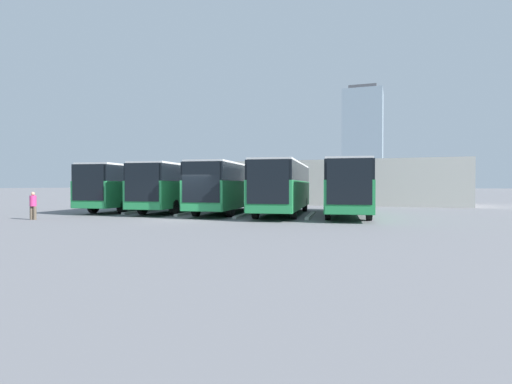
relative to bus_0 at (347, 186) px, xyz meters
name	(u,v)px	position (x,y,z in m)	size (l,w,h in m)	color
ground_plane	(186,220)	(8.03, 6.14, -1.87)	(600.00, 600.00, 0.00)	slate
bus_0	(347,186)	(0.00, 0.00, 0.00)	(3.92, 11.65, 3.36)	#238447
curb_divider_0	(310,215)	(2.01, 1.69, -1.80)	(0.24, 5.23, 0.15)	#B2B2AD
bus_1	(283,186)	(4.02, 0.59, 0.00)	(3.92, 11.65, 3.36)	#238447
curb_divider_1	(245,215)	(6.02, 2.28, -1.80)	(0.24, 5.23, 0.15)	#B2B2AD
bus_2	(229,186)	(8.03, 0.18, 0.00)	(3.92, 11.65, 3.36)	#238447
curb_divider_2	(191,213)	(10.04, 1.87, -1.80)	(0.24, 5.23, 0.15)	#B2B2AD
bus_3	(180,186)	(12.05, -0.05, 0.00)	(3.92, 11.65, 3.36)	#238447
curb_divider_3	(142,211)	(14.05, 1.64, -1.80)	(0.24, 5.23, 0.15)	#B2B2AD
bus_4	(134,186)	(16.06, -0.10, 0.00)	(3.92, 11.65, 3.36)	#238447
pedestrian	(33,205)	(16.09, 8.88, -1.04)	(0.42, 0.42, 1.54)	brown
station_building	(289,183)	(8.03, -16.51, 0.34)	(34.50, 11.90, 4.35)	beige
office_tower	(363,139)	(14.69, -212.61, 26.89)	(21.82, 21.82, 58.73)	#93A8B7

